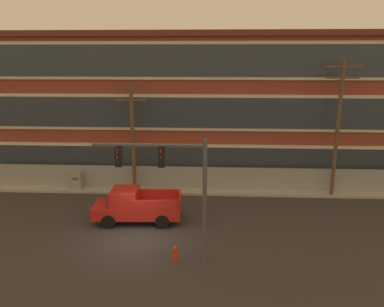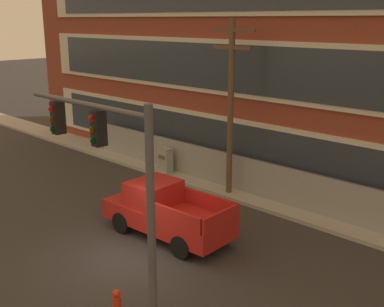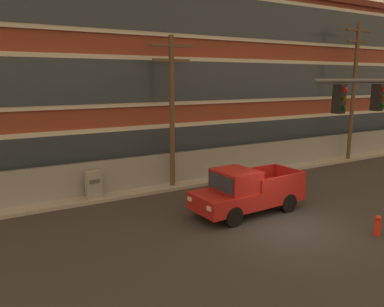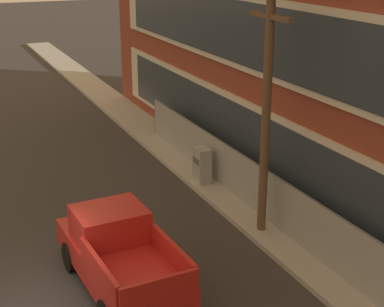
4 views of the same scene
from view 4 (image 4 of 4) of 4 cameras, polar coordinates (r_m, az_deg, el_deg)
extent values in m
cube|color=#9E9B93|center=(17.43, 10.40, -9.14)|extent=(80.00, 1.87, 0.16)
cylinder|color=#4C4C51|center=(26.77, -3.58, 3.44)|extent=(0.06, 0.06, 1.78)
cube|color=#AD1E19|center=(15.28, -6.94, -10.48)|extent=(5.10, 2.19, 0.70)
cube|color=#AD1E19|center=(15.49, -7.99, -6.79)|extent=(1.59, 1.86, 0.87)
cube|color=#283342|center=(16.16, -8.91, -5.68)|extent=(0.14, 1.60, 0.65)
cube|color=#AD1E19|center=(13.79, -8.99, -11.16)|extent=(2.51, 0.24, 0.56)
cube|color=#AD1E19|center=(14.36, -1.97, -9.57)|extent=(2.51, 0.24, 0.56)
cube|color=#AD1E19|center=(12.99, -3.12, -13.04)|extent=(0.19, 1.87, 0.56)
cylinder|color=black|center=(16.48, -11.72, -9.76)|extent=(0.81, 0.30, 0.80)
cylinder|color=black|center=(16.95, -5.85, -8.54)|extent=(0.81, 0.30, 0.80)
cylinder|color=black|center=(14.57, -1.35, -13.59)|extent=(0.81, 0.30, 0.80)
cube|color=white|center=(17.20, -12.10, -6.76)|extent=(0.07, 0.24, 0.16)
cube|color=white|center=(17.54, -7.79, -5.94)|extent=(0.07, 0.24, 0.16)
cylinder|color=brown|center=(16.90, 7.21, 4.03)|extent=(0.26, 0.26, 7.74)
cube|color=brown|center=(16.39, 7.62, 13.04)|extent=(1.99, 0.14, 0.14)
cube|color=#939993|center=(21.35, 0.96, -1.33)|extent=(0.69, 0.46, 1.44)
cube|color=#515151|center=(21.15, 0.38, -0.70)|extent=(0.48, 0.02, 0.20)
camera|label=1|loc=(18.33, -88.08, 3.74)|focal=35.00mm
camera|label=2|loc=(7.29, -105.33, -11.69)|focal=45.00mm
camera|label=3|loc=(24.04, -44.94, 7.54)|focal=35.00mm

